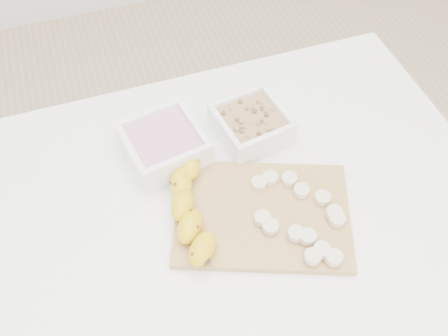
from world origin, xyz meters
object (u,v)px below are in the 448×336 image
object	(u,v)px
bowl_granola	(251,125)
banana	(191,207)
bowl_yogurt	(164,145)
table	(229,225)
cutting_board	(262,214)

from	to	relation	value
bowl_granola	banana	world-z (taller)	bowl_granola
bowl_granola	banana	size ratio (longest dim) A/B	0.65
bowl_granola	banana	distance (m)	0.23
bowl_yogurt	table	bearing A→B (deg)	-58.31
table	cutting_board	size ratio (longest dim) A/B	3.19
table	banana	size ratio (longest dim) A/B	4.27
bowl_granola	table	bearing A→B (deg)	-124.82
table	cutting_board	distance (m)	0.12
bowl_yogurt	bowl_granola	distance (m)	0.18
table	bowl_granola	world-z (taller)	bowl_granola
bowl_yogurt	banana	distance (m)	0.15
table	banana	distance (m)	0.15
bowl_granola	banana	bearing A→B (deg)	-138.42
bowl_yogurt	cutting_board	bearing A→B (deg)	-55.98
table	cutting_board	world-z (taller)	cutting_board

